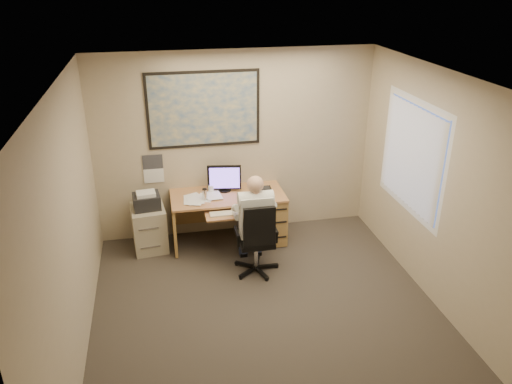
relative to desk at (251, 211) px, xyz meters
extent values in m
cube|color=#363029|center=(-0.15, -1.90, -0.44)|extent=(4.00, 4.50, 0.00)
cube|color=white|center=(-0.15, -1.90, 2.26)|extent=(4.00, 4.50, 0.00)
cube|color=#BDAC8F|center=(-0.15, 0.35, 0.91)|extent=(4.00, 0.00, 2.70)
cube|color=#BDAC8F|center=(-0.15, -4.15, 0.91)|extent=(4.00, 0.00, 2.70)
cube|color=#BDAC8F|center=(-2.15, -1.90, 0.91)|extent=(0.00, 4.50, 2.70)
cube|color=#BDAC8F|center=(1.85, -1.90, 0.91)|extent=(0.00, 4.50, 2.70)
cube|color=tan|center=(-0.33, -0.02, 0.29)|extent=(1.60, 0.75, 0.03)
cube|color=tan|center=(0.24, -0.02, -0.08)|extent=(0.45, 0.70, 0.70)
cube|color=tan|center=(-1.11, -0.02, -0.08)|extent=(0.04, 0.70, 0.70)
cube|color=tan|center=(-0.33, 0.32, 0.01)|extent=(1.55, 0.03, 0.55)
cylinder|color=black|center=(-0.36, 0.13, 0.32)|extent=(0.19, 0.19, 0.02)
cube|color=black|center=(-0.36, 0.11, 0.52)|extent=(0.48, 0.12, 0.36)
cube|color=#865DFF|center=(-0.36, 0.08, 0.52)|extent=(0.42, 0.08, 0.31)
cube|color=tan|center=(-0.43, -0.47, 0.22)|extent=(0.55, 0.30, 0.02)
cube|color=beige|center=(-0.43, -0.47, 0.24)|extent=(0.43, 0.14, 0.02)
cube|color=black|center=(0.18, -0.03, 0.34)|extent=(0.23, 0.21, 0.05)
cylinder|color=silver|center=(-0.67, -0.13, 0.39)|extent=(0.07, 0.07, 0.16)
cylinder|color=white|center=(-0.55, 0.13, 0.36)|extent=(0.08, 0.08, 0.10)
cube|color=white|center=(-0.78, -0.02, 0.32)|extent=(0.60, 0.56, 0.02)
cube|color=#1E4C93|center=(-0.58, 0.33, 1.46)|extent=(1.56, 0.03, 1.06)
cube|color=white|center=(-1.33, 0.34, 0.64)|extent=(0.28, 0.01, 0.42)
cube|color=#B0A68D|center=(-1.46, 0.02, -0.12)|extent=(0.50, 0.59, 0.63)
cube|color=black|center=(-1.46, 0.02, 0.29)|extent=(0.39, 0.35, 0.20)
cube|color=white|center=(-1.46, 0.00, 0.42)|extent=(0.27, 0.22, 0.05)
cylinder|color=silver|center=(-0.10, -0.86, -0.20)|extent=(0.06, 0.06, 0.38)
cube|color=black|center=(-0.10, -0.86, 0.01)|extent=(0.44, 0.44, 0.07)
cube|color=black|center=(-0.10, -1.08, 0.32)|extent=(0.40, 0.06, 0.53)
camera|label=1|loc=(-1.24, -6.37, 3.24)|focal=35.00mm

